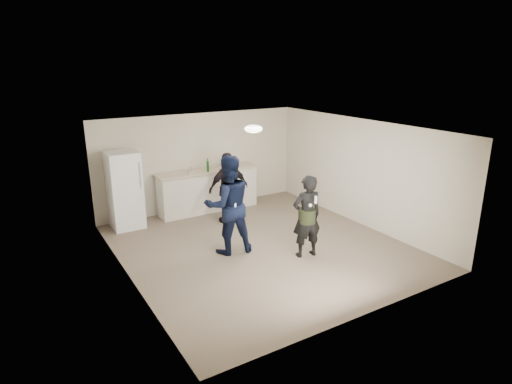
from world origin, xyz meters
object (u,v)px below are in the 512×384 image
shaker (190,170)px  woman (307,216)px  spectator (229,188)px  counter (208,191)px  fridge (125,190)px  man (228,205)px

shaker → woman: 3.57m
shaker → spectator: 1.16m
counter → spectator: size_ratio=1.51×
counter → fridge: size_ratio=1.44×
counter → woman: 3.56m
fridge → spectator: (2.19, -0.99, -0.04)m
woman → fridge: bearing=-43.0°
man → woman: man is taller
spectator → woman: bearing=101.7°
man → woman: 1.57m
fridge → woman: bearing=-52.6°
shaker → spectator: spectator is taller
man → spectator: bearing=-107.9°
shaker → man: 2.45m
counter → woman: size_ratio=1.55×
man → woman: (1.22, -0.98, -0.17)m
shaker → man: bearing=-95.1°
fridge → woman: fridge is taller
counter → spectator: (0.05, -1.06, 0.34)m
counter → fridge: 2.17m
shaker → man: size_ratio=0.08×
man → woman: size_ratio=1.20×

